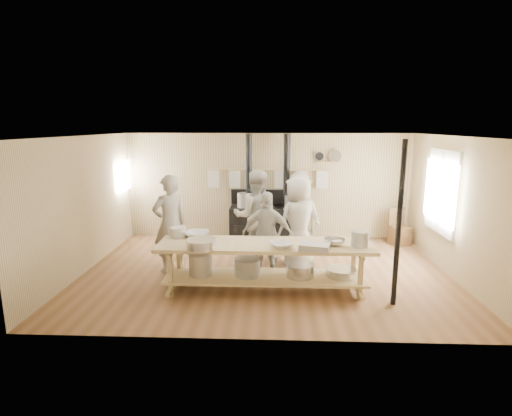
# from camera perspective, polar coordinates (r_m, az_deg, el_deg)

# --- Properties ---
(ground) EXTENTS (7.00, 7.00, 0.00)m
(ground) POSITION_cam_1_polar(r_m,az_deg,el_deg) (7.85, 1.40, -9.09)
(ground) COLOR brown
(ground) RESTS_ON ground
(room_shell) EXTENTS (7.00, 7.00, 7.00)m
(room_shell) POSITION_cam_1_polar(r_m,az_deg,el_deg) (7.43, 1.46, 2.69)
(room_shell) COLOR tan
(room_shell) RESTS_ON ground
(window_right) EXTENTS (0.09, 1.50, 1.65)m
(window_right) POSITION_cam_1_polar(r_m,az_deg,el_deg) (8.71, 25.02, 2.11)
(window_right) COLOR beige
(window_right) RESTS_ON ground
(left_opening) EXTENTS (0.00, 0.90, 0.90)m
(left_opening) POSITION_cam_1_polar(r_m,az_deg,el_deg) (10.06, -18.44, 4.36)
(left_opening) COLOR white
(left_opening) RESTS_ON ground
(stove) EXTENTS (1.90, 0.75, 2.60)m
(stove) POSITION_cam_1_polar(r_m,az_deg,el_deg) (9.72, 1.60, -1.75)
(stove) COLOR black
(stove) RESTS_ON ground
(towel_rail) EXTENTS (3.00, 0.04, 0.47)m
(towel_rail) POSITION_cam_1_polar(r_m,az_deg,el_deg) (9.81, 1.70, 4.58)
(towel_rail) COLOR tan
(towel_rail) RESTS_ON ground
(back_wall_shelf) EXTENTS (0.63, 0.14, 0.32)m
(back_wall_shelf) POSITION_cam_1_polar(r_m,az_deg,el_deg) (9.89, 10.30, 7.01)
(back_wall_shelf) COLOR tan
(back_wall_shelf) RESTS_ON ground
(prep_table) EXTENTS (3.60, 0.90, 0.85)m
(prep_table) POSITION_cam_1_polar(r_m,az_deg,el_deg) (6.83, 1.21, -7.70)
(prep_table) COLOR tan
(prep_table) RESTS_ON ground
(support_post) EXTENTS (0.08, 0.08, 2.60)m
(support_post) POSITION_cam_1_polar(r_m,az_deg,el_deg) (6.46, 19.73, -2.32)
(support_post) COLOR black
(support_post) RESTS_ON ground
(cook_far_left) EXTENTS (0.82, 0.78, 1.89)m
(cook_far_left) POSITION_cam_1_polar(r_m,az_deg,el_deg) (7.81, -12.20, -2.21)
(cook_far_left) COLOR #A0998E
(cook_far_left) RESTS_ON ground
(cook_left) EXTENTS (0.96, 0.77, 1.91)m
(cook_left) POSITION_cam_1_polar(r_m,az_deg,el_deg) (8.19, -0.04, -1.20)
(cook_left) COLOR #A0998E
(cook_left) RESTS_ON ground
(cook_center) EXTENTS (1.06, 0.94, 1.81)m
(cook_center) POSITION_cam_1_polar(r_m,az_deg,el_deg) (7.99, 6.08, -1.97)
(cook_center) COLOR #A0998E
(cook_center) RESTS_ON ground
(cook_right) EXTENTS (0.99, 0.51, 1.62)m
(cook_right) POSITION_cam_1_polar(r_m,az_deg,el_deg) (7.38, 1.64, -3.86)
(cook_right) COLOR #A0998E
(cook_right) RESTS_ON ground
(cook_by_window) EXTENTS (1.27, 1.14, 1.71)m
(cook_by_window) POSITION_cam_1_polar(r_m,az_deg,el_deg) (9.51, 6.13, -0.05)
(cook_by_window) COLOR #A0998E
(cook_by_window) RESTS_ON ground
(chair) EXTENTS (0.49, 0.49, 0.87)m
(chair) POSITION_cam_1_polar(r_m,az_deg,el_deg) (10.11, 19.79, -3.48)
(chair) COLOR brown
(chair) RESTS_ON ground
(bowl_white_a) EXTENTS (0.41, 0.41, 0.10)m
(bowl_white_a) POSITION_cam_1_polar(r_m,az_deg,el_deg) (7.15, -8.43, -3.73)
(bowl_white_a) COLOR white
(bowl_white_a) RESTS_ON prep_table
(bowl_steel_a) EXTENTS (0.36, 0.36, 0.09)m
(bowl_steel_a) POSITION_cam_1_polar(r_m,az_deg,el_deg) (7.22, -11.07, -3.73)
(bowl_steel_a) COLOR silver
(bowl_steel_a) RESTS_ON prep_table
(bowl_white_b) EXTENTS (0.48, 0.48, 0.09)m
(bowl_white_b) POSITION_cam_1_polar(r_m,az_deg,el_deg) (6.49, 3.64, -5.29)
(bowl_white_b) COLOR white
(bowl_white_b) RESTS_ON prep_table
(bowl_steel_b) EXTENTS (0.43, 0.43, 0.11)m
(bowl_steel_b) POSITION_cam_1_polar(r_m,az_deg,el_deg) (6.74, 11.14, -4.77)
(bowl_steel_b) COLOR silver
(bowl_steel_b) RESTS_ON prep_table
(roasting_pan) EXTENTS (0.52, 0.41, 0.10)m
(roasting_pan) POSITION_cam_1_polar(r_m,az_deg,el_deg) (6.43, 8.36, -5.51)
(roasting_pan) COLOR #B2B2B7
(roasting_pan) RESTS_ON prep_table
(mixing_bowl_large) EXTENTS (0.63, 0.63, 0.15)m
(mixing_bowl_large) POSITION_cam_1_polar(r_m,az_deg,el_deg) (6.48, -7.80, -5.10)
(mixing_bowl_large) COLOR silver
(mixing_bowl_large) RESTS_ON prep_table
(bucket_galv) EXTENTS (0.29, 0.29, 0.26)m
(bucket_galv) POSITION_cam_1_polar(r_m,az_deg,el_deg) (6.73, 14.63, -4.29)
(bucket_galv) COLOR gray
(bucket_galv) RESTS_ON prep_table
(deep_bowl_enamel) EXTENTS (0.36, 0.36, 0.18)m
(deep_bowl_enamel) POSITION_cam_1_polar(r_m,az_deg,el_deg) (7.21, -11.08, -3.38)
(deep_bowl_enamel) COLOR white
(deep_bowl_enamel) RESTS_ON prep_table
(pitcher) EXTENTS (0.14, 0.14, 0.21)m
(pitcher) POSITION_cam_1_polar(r_m,az_deg,el_deg) (6.80, 14.51, -4.34)
(pitcher) COLOR white
(pitcher) RESTS_ON prep_table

